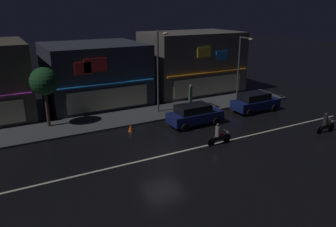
# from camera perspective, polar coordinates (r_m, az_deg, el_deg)

# --- Properties ---
(ground_plane) EXTENTS (140.00, 140.00, 0.00)m
(ground_plane) POSITION_cam_1_polar(r_m,az_deg,el_deg) (20.66, -1.04, -7.37)
(ground_plane) COLOR black
(lane_divider_stripe) EXTENTS (32.84, 0.16, 0.01)m
(lane_divider_stripe) POSITION_cam_1_polar(r_m,az_deg,el_deg) (20.66, -1.04, -7.35)
(lane_divider_stripe) COLOR beige
(lane_divider_stripe) RESTS_ON ground
(sidewalk_far) EXTENTS (34.57, 3.91, 0.14)m
(sidewalk_far) POSITION_cam_1_polar(r_m,az_deg,el_deg) (27.31, -8.68, -0.94)
(sidewalk_far) COLOR #424447
(sidewalk_far) RESTS_ON ground
(storefront_left_block) EXTENTS (9.93, 6.60, 6.34)m
(storefront_left_block) POSITION_cam_1_polar(r_m,az_deg,el_deg) (35.58, 4.09, 8.80)
(storefront_left_block) COLOR #56514C
(storefront_left_block) RESTS_ON ground
(storefront_right_block) EXTENTS (8.86, 8.11, 5.61)m
(storefront_right_block) POSITION_cam_1_polar(r_m,az_deg,el_deg) (32.08, -12.61, 6.74)
(storefront_right_block) COLOR #2D333D
(storefront_right_block) RESTS_ON ground
(streetlamp_west) EXTENTS (0.44, 1.64, 6.92)m
(streetlamp_west) POSITION_cam_1_polar(r_m,az_deg,el_deg) (27.56, -1.56, 8.38)
(streetlamp_west) COLOR #47494C
(streetlamp_west) RESTS_ON sidewalk_far
(streetlamp_mid) EXTENTS (0.44, 1.64, 6.09)m
(streetlamp_mid) POSITION_cam_1_polar(r_m,az_deg,el_deg) (32.25, 12.46, 8.61)
(streetlamp_mid) COLOR #47494C
(streetlamp_mid) RESTS_ON sidewalk_far
(pedestrian_on_sidewalk) EXTENTS (0.34, 0.34, 1.98)m
(pedestrian_on_sidewalk) POSITION_cam_1_polar(r_m,az_deg,el_deg) (30.25, 3.91, 3.08)
(pedestrian_on_sidewalk) COLOR #4C664C
(pedestrian_on_sidewalk) RESTS_ON sidewalk_far
(street_tree) EXTENTS (2.06, 2.06, 4.53)m
(street_tree) POSITION_cam_1_polar(r_m,az_deg,el_deg) (25.91, -20.67, 5.16)
(street_tree) COLOR #473323
(street_tree) RESTS_ON sidewalk_far
(parked_car_near_kerb) EXTENTS (4.30, 1.98, 1.67)m
(parked_car_near_kerb) POSITION_cam_1_polar(r_m,az_deg,el_deg) (25.65, 4.59, -0.17)
(parked_car_near_kerb) COLOR navy
(parked_car_near_kerb) RESTS_ON ground
(parked_car_trailing) EXTENTS (4.30, 1.98, 1.67)m
(parked_car_trailing) POSITION_cam_1_polar(r_m,az_deg,el_deg) (29.97, 14.83, 1.97)
(parked_car_trailing) COLOR navy
(parked_car_trailing) RESTS_ON ground
(motorcycle_following) EXTENTS (1.90, 0.60, 1.52)m
(motorcycle_following) POSITION_cam_1_polar(r_m,az_deg,el_deg) (26.79, 25.62, -1.69)
(motorcycle_following) COLOR black
(motorcycle_following) RESTS_ON ground
(motorcycle_opposite_lane) EXTENTS (1.90, 0.60, 1.52)m
(motorcycle_opposite_lane) POSITION_cam_1_polar(r_m,az_deg,el_deg) (22.34, 8.76, -3.79)
(motorcycle_opposite_lane) COLOR black
(motorcycle_opposite_lane) RESTS_ON ground
(traffic_cone) EXTENTS (0.36, 0.36, 0.55)m
(traffic_cone) POSITION_cam_1_polar(r_m,az_deg,el_deg) (24.61, -6.51, -2.50)
(traffic_cone) COLOR orange
(traffic_cone) RESTS_ON ground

